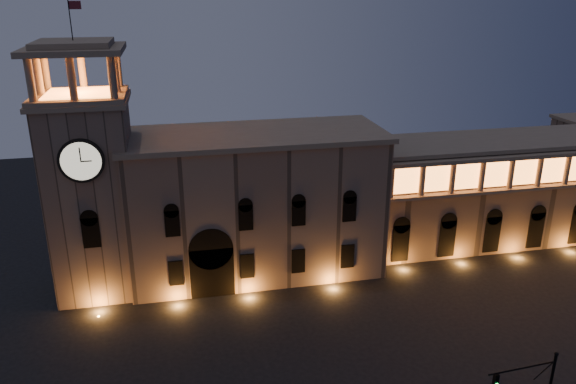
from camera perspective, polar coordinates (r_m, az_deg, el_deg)
name	(u,v)px	position (r m, az deg, el deg)	size (l,w,h in m)	color
ground	(316,375)	(54.20, 2.86, -18.10)	(160.00, 160.00, 0.00)	black
government_building	(255,203)	(68.30, -3.40, -1.15)	(30.80, 12.80, 17.60)	#78604E
clock_tower	(92,188)	(66.11, -19.31, 0.42)	(9.80, 9.80, 32.40)	#78604E
colonnade_wing	(497,189)	(82.40, 20.50, 0.28)	(40.60, 11.50, 14.50)	brown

